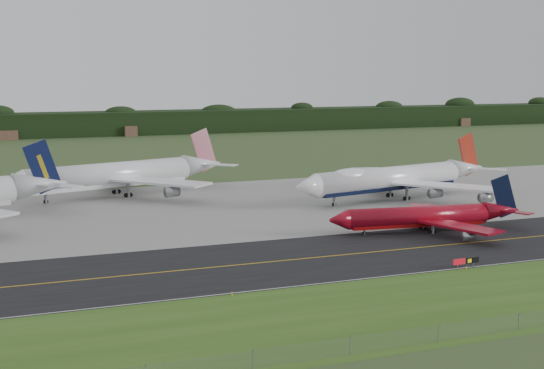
{
  "coord_description": "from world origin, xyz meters",
  "views": [
    {
      "loc": [
        -68.7,
        -123.4,
        32.68
      ],
      "look_at": [
        -12.85,
        22.0,
        9.41
      ],
      "focal_mm": 50.0,
      "sensor_mm": 36.0,
      "label": 1
    }
  ],
  "objects": [
    {
      "name": "jet_red_737",
      "position": [
        16.15,
        7.96,
        3.15
      ],
      "size": [
        42.17,
        34.14,
        11.38
      ],
      "color": "maroon",
      "rests_on": "ground"
    },
    {
      "name": "horizon_treeline",
      "position": [
        0.0,
        273.76,
        5.47
      ],
      "size": [
        700.0,
        25.0,
        12.0
      ],
      "color": "black",
      "rests_on": "ground"
    },
    {
      "name": "ground",
      "position": [
        0.0,
        0.0,
        0.0
      ],
      "size": [
        600.0,
        600.0,
        0.0
      ],
      "primitive_type": "plane",
      "color": "#3A4C23",
      "rests_on": "ground"
    },
    {
      "name": "taxiway",
      "position": [
        0.0,
        -4.0,
        0.01
      ],
      "size": [
        400.0,
        32.0,
        0.02
      ],
      "primitive_type": "cube",
      "color": "black",
      "rests_on": "ground"
    },
    {
      "name": "taxiway_centreline",
      "position": [
        0.0,
        -4.0,
        0.03
      ],
      "size": [
        400.0,
        0.4,
        0.0
      ],
      "primitive_type": "cube",
      "color": "#C59012",
      "rests_on": "taxiway"
    },
    {
      "name": "edge_marker_left",
      "position": [
        -35.52,
        -20.5,
        0.25
      ],
      "size": [
        0.16,
        0.16,
        0.5
      ],
      "primitive_type": "cylinder",
      "color": "yellow",
      "rests_on": "ground"
    },
    {
      "name": "taxiway_edge_line",
      "position": [
        0.0,
        -19.5,
        0.03
      ],
      "size": [
        400.0,
        0.25,
        0.0
      ],
      "primitive_type": "cube",
      "color": "silver",
      "rests_on": "taxiway"
    },
    {
      "name": "grass_verge",
      "position": [
        0.0,
        -35.0,
        0.01
      ],
      "size": [
        400.0,
        30.0,
        0.01
      ],
      "primitive_type": "cube",
      "color": "#2E5519",
      "rests_on": "ground"
    },
    {
      "name": "apron",
      "position": [
        0.0,
        51.0,
        0.01
      ],
      "size": [
        400.0,
        78.0,
        0.01
      ],
      "primitive_type": "cube",
      "color": "gray",
      "rests_on": "ground"
    },
    {
      "name": "taxiway_sign",
      "position": [
        6.05,
        -19.66,
        1.2
      ],
      "size": [
        5.09,
        0.3,
        1.7
      ],
      "color": "slate",
      "rests_on": "ground"
    },
    {
      "name": "jet_ba_747",
      "position": [
        30.11,
        45.56,
        5.47
      ],
      "size": [
        63.45,
        51.72,
        16.07
      ],
      "color": "white",
      "rests_on": "ground"
    },
    {
      "name": "jet_star_tail",
      "position": [
        -34.86,
        76.55,
        5.6
      ],
      "size": [
        62.5,
        51.03,
        16.79
      ],
      "color": "silver",
      "rests_on": "ground"
    },
    {
      "name": "edge_marker_center",
      "position": [
        5.57,
        -20.5,
        0.25
      ],
      "size": [
        0.16,
        0.16,
        0.5
      ],
      "primitive_type": "cylinder",
      "color": "yellow",
      "rests_on": "ground"
    }
  ]
}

